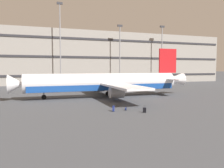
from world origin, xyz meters
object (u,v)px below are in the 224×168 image
at_px(suitcase_small, 114,108).
at_px(backpack_laid_flat, 126,109).
at_px(suitcase_scuffed, 145,110).
at_px(airliner, 106,83).

xyz_separation_m(suitcase_small, backpack_laid_flat, (1.79, 0.07, -0.18)).
xyz_separation_m(suitcase_scuffed, backpack_laid_flat, (-1.74, 2.17, -0.13)).
distance_m(airliner, suitcase_small, 15.43).
height_order(suitcase_small, suitcase_scuffed, suitcase_small).
height_order(airliner, suitcase_small, airliner).
distance_m(suitcase_small, backpack_laid_flat, 1.80).
bearing_deg(airliner, suitcase_scuffed, -90.85).
relative_size(airliner, suitcase_small, 39.72).
xyz_separation_m(airliner, suitcase_small, (-3.78, -14.76, -2.41)).
bearing_deg(suitcase_scuffed, suitcase_small, 149.13).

